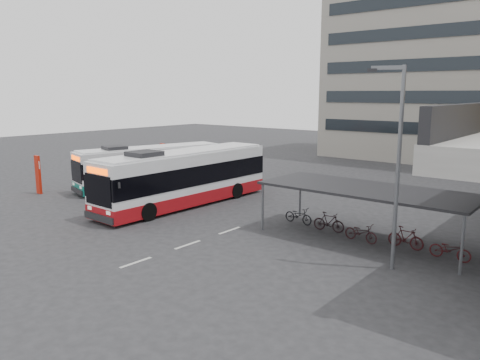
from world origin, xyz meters
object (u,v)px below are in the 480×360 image
Objects in this scene: bus_teal at (151,167)px; pedestrian at (168,188)px; bus_main at (185,178)px; lamp_post at (396,156)px.

bus_teal is 5.16m from pedestrian.
bus_main is 1.81m from pedestrian.
lamp_post is at bearing 1.16° from bus_teal.
bus_teal is 6.42× the size of pedestrian.
pedestrian is (4.53, -2.39, -0.64)m from bus_teal.
bus_teal is at bearing 159.64° from bus_main.
pedestrian is at bearing -178.67° from bus_main.
bus_teal reaches higher than pedestrian.
bus_main reaches higher than bus_teal.
lamp_post is (14.32, -2.45, 2.85)m from bus_main.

